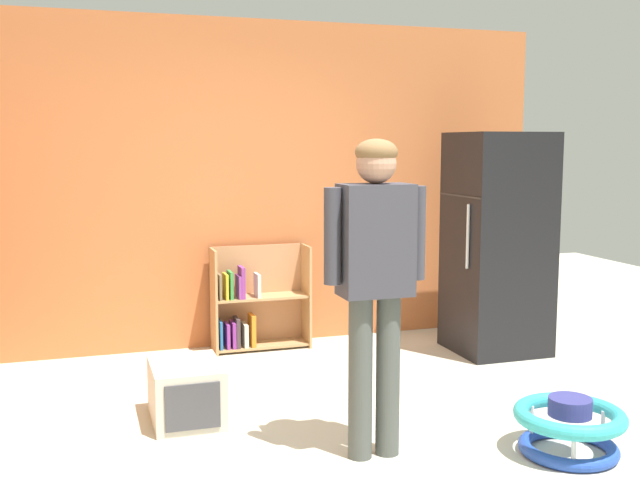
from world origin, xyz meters
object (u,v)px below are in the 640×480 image
Objects in this scene: standing_person at (375,267)px; baby_walker at (569,426)px; bookshelf at (253,305)px; pet_carrier at (186,392)px; refrigerator at (497,243)px.

baby_walker is at bearing -17.13° from standing_person.
bookshelf is 0.49× the size of standing_person.
baby_walker is at bearing -30.87° from pet_carrier.
refrigerator is at bearing 70.13° from baby_walker.
refrigerator is at bearing 17.30° from pet_carrier.
pet_carrier is at bearing 149.13° from baby_walker.
refrigerator is 2.95× the size of baby_walker.
standing_person reaches higher than pet_carrier.
pet_carrier is (-2.63, -0.82, -0.71)m from refrigerator.
refrigerator is 3.22× the size of pet_carrier.
refrigerator is 2.40m from standing_person.
refrigerator reaches higher than pet_carrier.
standing_person is at bearing -42.82° from pet_carrier.
refrigerator is 2.06m from bookshelf.
refrigerator is 2.09× the size of bookshelf.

